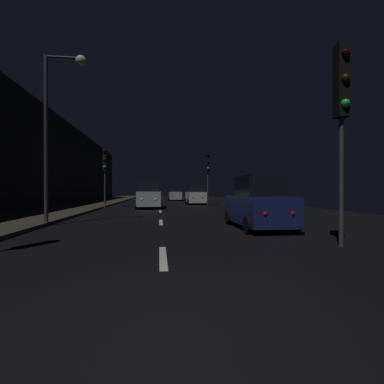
# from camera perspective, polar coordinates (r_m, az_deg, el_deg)

# --- Properties ---
(ground) EXTENTS (26.03, 84.00, 0.02)m
(ground) POSITION_cam_1_polar(r_m,az_deg,el_deg) (27.78, -6.44, -2.72)
(ground) COLOR black
(sidewalk_left) EXTENTS (4.40, 84.00, 0.15)m
(sidewalk_left) POSITION_cam_1_polar(r_m,az_deg,el_deg) (28.57, -20.25, -2.48)
(sidewalk_left) COLOR #38332B
(sidewalk_left) RESTS_ON ground
(building_facade_left) EXTENTS (0.80, 63.00, 8.23)m
(building_facade_left) POSITION_cam_1_polar(r_m,az_deg,el_deg) (26.10, -27.69, 6.12)
(building_facade_left) COLOR black
(building_facade_left) RESTS_ON ground
(lane_centerline) EXTENTS (0.16, 23.64, 0.01)m
(lane_centerline) POSITION_cam_1_polar(r_m,az_deg,el_deg) (16.75, -6.32, -4.67)
(lane_centerline) COLOR beige
(lane_centerline) RESTS_ON ground
(traffic_light_far_right) EXTENTS (0.33, 0.47, 5.14)m
(traffic_light_far_right) POSITION_cam_1_polar(r_m,az_deg,el_deg) (27.17, 3.17, 5.15)
(traffic_light_far_right) COLOR #38383A
(traffic_light_far_right) RESTS_ON ground
(traffic_light_far_left) EXTENTS (0.31, 0.46, 4.96)m
(traffic_light_far_left) POSITION_cam_1_polar(r_m,az_deg,el_deg) (24.53, -17.07, 5.33)
(traffic_light_far_left) COLOR #38383A
(traffic_light_far_left) RESTS_ON ground
(traffic_light_near_right) EXTENTS (0.33, 0.47, 5.25)m
(traffic_light_near_right) POSITION_cam_1_polar(r_m,az_deg,el_deg) (8.65, 27.84, 16.27)
(traffic_light_near_right) COLOR #38383A
(traffic_light_near_right) RESTS_ON ground
(streetlamp_overhead) EXTENTS (1.70, 0.44, 7.10)m
(streetlamp_overhead) POSITION_cam_1_polar(r_m,az_deg,el_deg) (13.42, -25.32, 14.31)
(streetlamp_overhead) COLOR #2D2D30
(streetlamp_overhead) RESTS_ON ground
(car_approaching_headlights) EXTENTS (2.04, 4.42, 2.23)m
(car_approaching_headlights) POSITION_cam_1_polar(r_m,az_deg,el_deg) (23.76, -8.50, -0.76)
(car_approaching_headlights) COLOR #A5A8AD
(car_approaching_headlights) RESTS_ON ground
(car_distant_taillights) EXTENTS (1.87, 4.05, 2.04)m
(car_distant_taillights) POSITION_cam_1_polar(r_m,az_deg,el_deg) (40.31, -3.40, -0.43)
(car_distant_taillights) COLOR #A5A8AD
(car_distant_taillights) RESTS_ON ground
(car_parked_right_near) EXTENTS (1.85, 4.00, 2.02)m
(car_parked_right_near) POSITION_cam_1_polar(r_m,az_deg,el_deg) (11.26, 13.13, -2.45)
(car_parked_right_near) COLOR #141E51
(car_parked_right_near) RESTS_ON ground
(car_parked_right_far) EXTENTS (1.93, 4.18, 2.10)m
(car_parked_right_far) POSITION_cam_1_polar(r_m,az_deg,el_deg) (29.94, 0.68, -0.64)
(car_parked_right_far) COLOR silver
(car_parked_right_far) RESTS_ON ground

